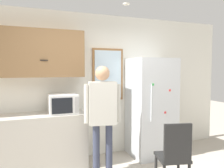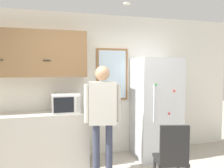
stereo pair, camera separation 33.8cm
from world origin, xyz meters
The scene contains 9 objects.
back_wall centered at (0.00, 1.89, 1.35)m, with size 6.00×0.06×2.70m.
counter centered at (-1.18, 1.58, 0.46)m, with size 2.04×0.57×0.93m.
upper_cabinets centered at (-1.18, 1.69, 1.92)m, with size 2.04×0.37×0.78m.
microwave centered at (-0.53, 1.53, 1.09)m, with size 0.46×0.39×0.32m.
person centered at (0.01, 1.07, 1.05)m, with size 0.57×0.29×1.72m.
refrigerator centered at (1.14, 1.50, 0.93)m, with size 0.80×0.74×1.87m.
chair centered at (0.76, 0.24, 0.53)m, with size 0.49×0.49×0.96m.
window centered at (0.38, 1.85, 1.56)m, with size 0.62×0.05×1.00m.
ceiling_light centered at (0.40, 1.03, 2.68)m, with size 0.11×0.11×0.01m.
Camera 2 is at (-0.73, -2.24, 1.67)m, focal length 35.00 mm.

